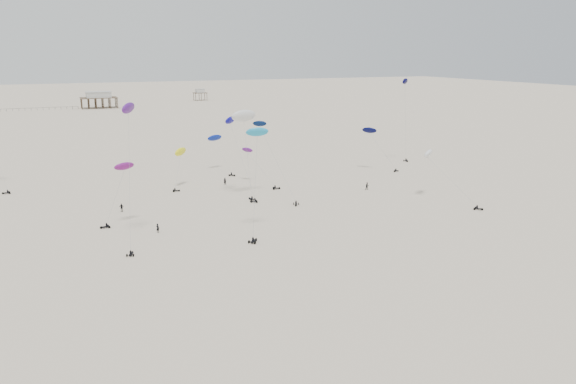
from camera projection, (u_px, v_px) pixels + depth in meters
name	position (u px, v px, depth m)	size (l,w,h in m)	color
ground_plane	(168.00, 143.00, 207.51)	(900.00, 900.00, 0.00)	beige
pavilion_main	(99.00, 101.00, 336.12)	(21.00, 13.00, 9.80)	brown
pavilion_small	(200.00, 95.00, 390.03)	(9.00, 7.00, 8.00)	brown
pier_fence	(3.00, 110.00, 316.88)	(80.20, 0.20, 1.50)	black
rig_0	(405.00, 100.00, 169.85)	(4.07, 5.41, 25.17)	black
rig_1	(119.00, 181.00, 107.91)	(7.77, 4.38, 12.39)	black
rig_2	(274.00, 156.00, 127.56)	(5.66, 16.86, 21.14)	black
rig_3	(436.00, 163.00, 127.72)	(6.19, 18.28, 17.09)	black
rig_4	(129.00, 132.00, 96.69)	(5.51, 14.03, 25.03)	black
rig_5	(218.00, 144.00, 158.59)	(5.17, 14.29, 13.66)	black
rig_7	(258.00, 164.00, 142.07)	(5.83, 14.53, 13.97)	black
rig_8	(374.00, 137.00, 158.92)	(8.14, 9.76, 13.15)	black
rig_9	(234.00, 133.00, 129.62)	(4.95, 13.98, 19.56)	black
rig_10	(180.00, 157.00, 138.58)	(6.11, 8.66, 10.41)	black
rig_11	(244.00, 122.00, 127.77)	(6.79, 7.99, 20.19)	black
rig_12	(256.00, 163.00, 101.46)	(7.11, 9.65, 19.79)	black
spectator_0	(158.00, 233.00, 104.66)	(0.75, 0.52, 2.07)	black
spectator_1	(367.00, 190.00, 137.20)	(1.05, 0.61, 2.15)	black
spectator_2	(122.00, 212.00, 118.33)	(1.24, 0.67, 2.10)	black
spectator_3	(225.00, 185.00, 142.31)	(0.80, 0.55, 2.19)	black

